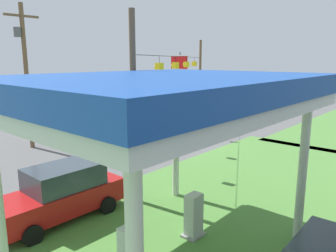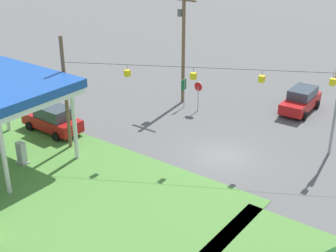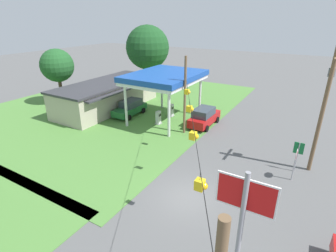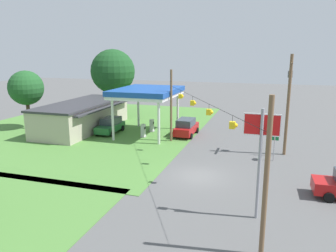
# 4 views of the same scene
# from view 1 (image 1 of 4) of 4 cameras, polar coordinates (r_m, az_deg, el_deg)

# --- Properties ---
(ground_plane) EXTENTS (160.00, 160.00, 0.00)m
(ground_plane) POSITION_cam_1_polar(r_m,az_deg,el_deg) (23.63, 2.24, -2.74)
(ground_plane) COLOR #565656
(gas_station_canopy) EXTENTS (8.62, 6.65, 5.40)m
(gas_station_canopy) POSITION_cam_1_polar(r_m,az_deg,el_deg) (8.96, -0.55, 5.55)
(gas_station_canopy) COLOR silver
(gas_station_canopy) RESTS_ON ground
(fuel_pump_near) EXTENTS (0.71, 0.56, 1.51)m
(fuel_pump_near) POSITION_cam_1_polar(r_m,az_deg,el_deg) (11.23, 4.47, -15.52)
(fuel_pump_near) COLOR gray
(fuel_pump_near) RESTS_ON ground
(car_at_pumps_front) EXTENTS (4.79, 2.16, 2.00)m
(car_at_pumps_front) POSITION_cam_1_polar(r_m,az_deg,el_deg) (12.87, -18.21, -11.00)
(car_at_pumps_front) COLOR #AD1414
(car_at_pumps_front) RESTS_ON ground
(car_on_crossroad) EXTENTS (2.22, 4.80, 1.90)m
(car_on_crossroad) POSITION_cam_1_polar(r_m,az_deg,el_deg) (31.60, -11.45, 2.47)
(car_on_crossroad) COLOR #AD1414
(car_on_crossroad) RESTS_ON ground
(stop_sign_roadside) EXTENTS (0.80, 0.08, 2.50)m
(stop_sign_roadside) POSITION_cam_1_polar(r_m,az_deg,el_deg) (23.75, -17.10, 1.31)
(stop_sign_roadside) COLOR #99999E
(stop_sign_roadside) RESTS_ON ground
(stop_sign_overhead) EXTENTS (0.22, 2.02, 6.47)m
(stop_sign_overhead) POSITION_cam_1_polar(r_m,az_deg,el_deg) (30.01, 2.02, 9.19)
(stop_sign_overhead) COLOR gray
(stop_sign_overhead) RESTS_ON ground
(route_sign) EXTENTS (0.10, 0.70, 2.40)m
(route_sign) POSITION_cam_1_polar(r_m,az_deg,el_deg) (23.10, -20.10, 0.58)
(route_sign) COLOR gray
(route_sign) RESTS_ON ground
(utility_pole_main) EXTENTS (2.20, 0.44, 9.29)m
(utility_pole_main) POSITION_cam_1_polar(r_m,az_deg,el_deg) (23.23, -23.59, 9.07)
(utility_pole_main) COLOR brown
(utility_pole_main) RESTS_ON ground
(signal_span_gantry) EXTENTS (18.44, 10.24, 7.69)m
(signal_span_gantry) POSITION_cam_1_polar(r_m,az_deg,el_deg) (22.97, 2.30, 7.52)
(signal_span_gantry) COLOR brown
(signal_span_gantry) RESTS_ON ground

